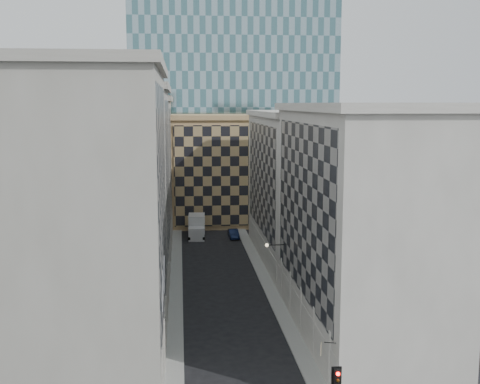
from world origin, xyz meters
TOP-DOWN VIEW (x-y plane):
  - sidewalk_west at (-5.25, 30.00)m, footprint 1.50×100.00m
  - sidewalk_east at (5.25, 30.00)m, footprint 1.50×100.00m
  - bldg_left_a at (-10.88, 11.00)m, footprint 10.80×22.80m
  - bldg_left_b at (-10.88, 33.00)m, footprint 10.80×22.80m
  - bldg_left_c at (-10.88, 55.00)m, footprint 10.80×22.80m
  - bldg_right_a at (10.88, 15.00)m, footprint 10.80×26.80m
  - bldg_right_b at (10.89, 42.00)m, footprint 10.80×28.80m
  - tan_block at (2.00, 67.90)m, footprint 16.80×14.80m
  - church_tower at (0.00, 82.00)m, footprint 7.20×7.20m
  - flagpoles_left at (-5.90, 6.00)m, footprint 0.10×6.33m
  - bracket_lamp at (4.38, 24.00)m, footprint 1.98×0.36m
  - box_truck at (-2.15, 56.27)m, footprint 2.78×6.31m
  - dark_car at (3.50, 54.87)m, footprint 1.58×4.17m
  - shop_sign at (5.02, 3.00)m, footprint 1.17×0.72m

SIDE VIEW (x-z plane):
  - sidewalk_west at x=-5.25m, z-range 0.00..0.15m
  - sidewalk_east at x=5.25m, z-range 0.00..0.15m
  - dark_car at x=3.50m, z-range 0.00..1.36m
  - box_truck at x=-2.15m, z-range -0.22..3.19m
  - shop_sign at x=5.02m, z-range 3.43..4.24m
  - bracket_lamp at x=4.38m, z-range 6.02..6.38m
  - flagpoles_left at x=-5.90m, z-range 6.83..9.17m
  - tan_block at x=2.00m, z-range 0.04..18.84m
  - bldg_right_b at x=10.89m, z-range 0.00..19.70m
  - bldg_right_a at x=10.88m, z-range -0.03..20.67m
  - bldg_left_c at x=-10.88m, z-range -0.02..21.68m
  - bldg_left_b at x=-10.88m, z-range -0.03..22.67m
  - bldg_left_a at x=-10.88m, z-range -0.03..23.67m
  - church_tower at x=0.00m, z-range 1.20..52.70m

